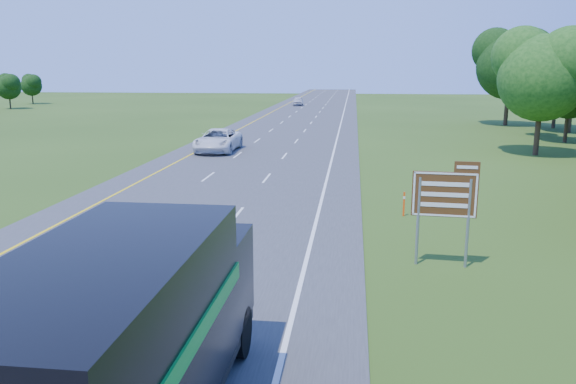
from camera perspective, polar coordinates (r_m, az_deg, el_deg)
name	(u,v)px	position (r m, az deg, el deg)	size (l,w,h in m)	color
road	(281,137)	(55.10, -0.73, 5.59)	(15.00, 260.00, 0.04)	#38383A
lane_markings	(281,137)	(55.10, -0.73, 5.62)	(11.15, 260.00, 0.01)	yellow
horse_truck	(127,343)	(10.03, -16.08, -14.52)	(2.84, 8.77, 3.87)	black
white_suv	(218,140)	(45.77, -7.12, 5.24)	(2.96, 6.42, 1.78)	silver
far_car	(298,101)	(103.16, 1.02, 9.22)	(1.84, 4.58, 1.56)	silver
exit_sign	(446,199)	(19.35, 15.71, -0.66)	(2.13, 0.24, 3.62)	gray
delineator	(404,203)	(26.00, 11.70, -1.12)	(0.09, 0.05, 1.12)	#FF460D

